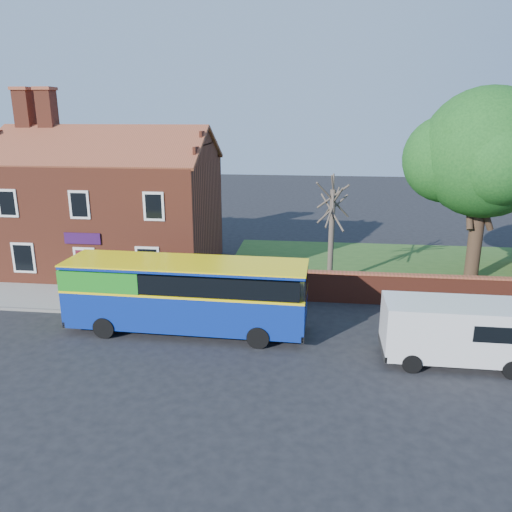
# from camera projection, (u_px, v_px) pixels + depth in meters

# --- Properties ---
(ground) EXTENTS (120.00, 120.00, 0.00)m
(ground) POSITION_uv_depth(u_px,v_px,m) (175.00, 360.00, 19.29)
(ground) COLOR black
(ground) RESTS_ON ground
(pavement) EXTENTS (18.00, 3.50, 0.12)m
(pavement) POSITION_uv_depth(u_px,v_px,m) (73.00, 298.00, 25.56)
(pavement) COLOR gray
(pavement) RESTS_ON ground
(kerb) EXTENTS (18.00, 0.15, 0.14)m
(kerb) POSITION_uv_depth(u_px,v_px,m) (55.00, 311.00, 23.89)
(kerb) COLOR slate
(kerb) RESTS_ON ground
(grass_strip) EXTENTS (26.00, 12.00, 0.04)m
(grass_strip) POSITION_uv_depth(u_px,v_px,m) (442.00, 270.00, 30.22)
(grass_strip) COLOR #426B28
(grass_strip) RESTS_ON ground
(shop_building) EXTENTS (12.30, 8.13, 10.50)m
(shop_building) POSITION_uv_depth(u_px,v_px,m) (111.00, 212.00, 30.12)
(shop_building) COLOR brown
(shop_building) RESTS_ON ground
(boundary_wall) EXTENTS (22.00, 0.38, 1.60)m
(boundary_wall) POSITION_uv_depth(u_px,v_px,m) (473.00, 292.00, 24.27)
(boundary_wall) COLOR maroon
(boundary_wall) RESTS_ON ground
(bus) EXTENTS (10.40, 2.89, 3.15)m
(bus) POSITION_uv_depth(u_px,v_px,m) (179.00, 292.00, 21.47)
(bus) COLOR navy
(bus) RESTS_ON ground
(van_near) EXTENTS (5.49, 2.33, 2.40)m
(van_near) POSITION_uv_depth(u_px,v_px,m) (458.00, 330.00, 18.78)
(van_near) COLOR silver
(van_near) RESTS_ON ground
(large_tree) EXTENTS (8.70, 6.88, 10.61)m
(large_tree) POSITION_uv_depth(u_px,v_px,m) (486.00, 157.00, 26.60)
(large_tree) COLOR black
(large_tree) RESTS_ON ground
(bare_tree) EXTENTS (2.17, 2.59, 5.79)m
(bare_tree) POSITION_uv_depth(u_px,v_px,m) (331.00, 232.00, 27.05)
(bare_tree) COLOR #4C4238
(bare_tree) RESTS_ON ground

